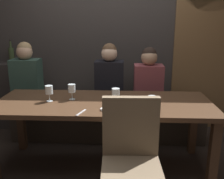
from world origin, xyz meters
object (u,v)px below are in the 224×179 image
object	(u,v)px
wine_glass_near_right	(72,89)
fork_on_table	(81,113)
banquette_bench	(108,122)
wine_glass_end_right	(49,91)
diner_bearded	(109,77)
espresso_cup	(107,107)
diner_far_end	(148,80)
dining_table	(103,110)
wine_bottle_pale_label	(12,55)
wine_glass_far_right	(116,94)
diner_redhead	(27,76)
wine_glass_far_left	(152,102)
chair_near_side	(131,154)

from	to	relation	value
wine_glass_near_right	fork_on_table	world-z (taller)	wine_glass_near_right
banquette_bench	wine_glass_end_right	size ratio (longest dim) A/B	15.24
banquette_bench	fork_on_table	xyz separation A→B (m)	(-0.17, -1.04, 0.51)
diner_bearded	espresso_cup	bearing A→B (deg)	-88.30
banquette_bench	diner_far_end	bearing A→B (deg)	-2.79
dining_table	fork_on_table	world-z (taller)	fork_on_table
wine_bottle_pale_label	wine_glass_far_right	xyz separation A→B (m)	(1.51, -1.14, -0.22)
diner_redhead	fork_on_table	world-z (taller)	diner_redhead
diner_far_end	diner_bearded	bearing A→B (deg)	178.12
banquette_bench	fork_on_table	distance (m)	1.17
wine_glass_end_right	diner_bearded	bearing A→B (deg)	51.02
diner_far_end	espresso_cup	distance (m)	1.02
diner_redhead	wine_glass_far_right	bearing A→B (deg)	-33.80
wine_bottle_pale_label	diner_redhead	bearing A→B (deg)	-47.02
diner_redhead	wine_glass_end_right	xyz separation A→B (m)	(0.50, -0.71, 0.01)
diner_bearded	dining_table	bearing A→B (deg)	-92.07
banquette_bench	diner_bearded	size ratio (longest dim) A/B	3.06
wine_glass_far_left	espresso_cup	bearing A→B (deg)	166.68
wine_glass_far_left	espresso_cup	xyz separation A→B (m)	(-0.40, 0.10, -0.09)
banquette_bench	espresso_cup	distance (m)	1.08
diner_bearded	fork_on_table	size ratio (longest dim) A/B	4.81
diner_bearded	espresso_cup	world-z (taller)	diner_bearded
diner_redhead	wine_glass_far_left	world-z (taller)	diner_redhead
dining_table	wine_glass_far_left	distance (m)	0.60
wine_bottle_pale_label	wine_glass_far_left	size ratio (longest dim) A/B	1.99
banquette_bench	wine_glass_near_right	size ratio (longest dim) A/B	15.24
diner_redhead	dining_table	bearing A→B (deg)	-33.63
banquette_bench	espresso_cup	world-z (taller)	espresso_cup
banquette_bench	wine_bottle_pale_label	world-z (taller)	wine_bottle_pale_label
dining_table	wine_glass_far_right	size ratio (longest dim) A/B	13.41
wine_glass_near_right	espresso_cup	size ratio (longest dim) A/B	1.37
wine_glass_far_left	fork_on_table	bearing A→B (deg)	-179.70
banquette_bench	diner_redhead	size ratio (longest dim) A/B	3.01
wine_glass_far_right	diner_redhead	bearing A→B (deg)	146.20
banquette_bench	wine_bottle_pale_label	size ratio (longest dim) A/B	7.67
wine_glass_far_left	wine_glass_near_right	xyz separation A→B (m)	(-0.78, 0.39, 0.00)
chair_near_side	wine_glass_far_right	distance (m)	0.71
fork_on_table	chair_near_side	bearing A→B (deg)	-21.75
wine_glass_end_right	fork_on_table	bearing A→B (deg)	-40.46
banquette_bench	diner_redhead	bearing A→B (deg)	-179.82
dining_table	diner_far_end	distance (m)	0.87
wine_glass_end_right	espresso_cup	world-z (taller)	wine_glass_end_right
dining_table	fork_on_table	size ratio (longest dim) A/B	12.94
banquette_bench	wine_glass_far_left	size ratio (longest dim) A/B	15.24
diner_far_end	fork_on_table	world-z (taller)	diner_far_end
wine_glass_far_left	wine_glass_end_right	distance (m)	1.05
wine_bottle_pale_label	fork_on_table	size ratio (longest dim) A/B	1.92
dining_table	espresso_cup	distance (m)	0.27
wine_glass_far_left	wine_glass_near_right	distance (m)	0.87
diner_bearded	fork_on_table	bearing A→B (deg)	-100.80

